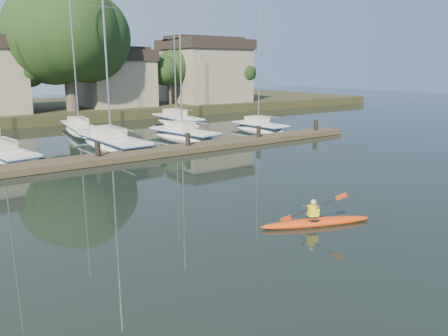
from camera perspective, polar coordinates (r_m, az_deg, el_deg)
ground at (r=16.20m, az=12.01°, el=-6.65°), size 160.00×160.00×0.00m
kayak at (r=15.64m, az=11.88°, el=-6.75°), size 4.03×2.03×1.32m
dock at (r=27.23m, az=-10.16°, el=1.90°), size 34.00×2.00×1.80m
sailboat_1 at (r=29.38m, az=-26.75°, el=0.74°), size 3.41×8.25×13.13m
sailboat_2 at (r=31.36m, az=-14.29°, el=2.42°), size 2.68×9.67×15.85m
sailboat_3 at (r=34.31m, az=-5.25°, el=3.68°), size 3.44×8.05×12.59m
sailboat_4 at (r=38.49m, az=4.67°, el=4.72°), size 2.38×6.71×11.23m
sailboat_6 at (r=39.50m, az=-18.28°, el=4.33°), size 3.05×9.53×14.89m
sailboat_7 at (r=43.48m, az=-6.10°, el=5.62°), size 2.53×8.63×13.80m
shore at (r=52.16m, az=-21.43°, el=9.83°), size 90.00×25.25×12.75m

